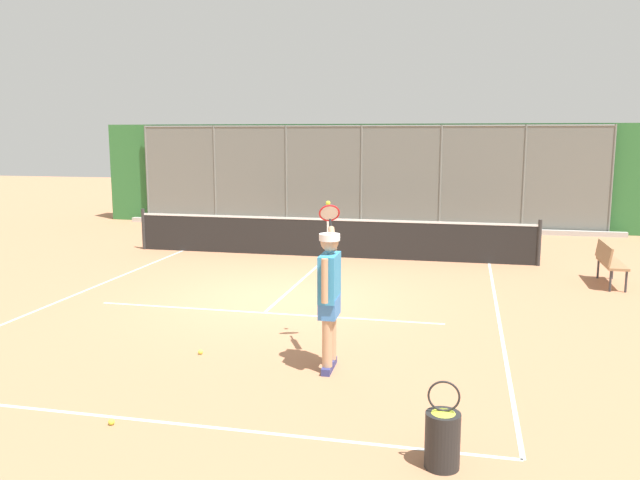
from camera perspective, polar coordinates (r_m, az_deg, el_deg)
name	(u,v)px	position (r m, az deg, el deg)	size (l,w,h in m)	color
ground_plane	(281,298)	(11.99, -3.46, -5.15)	(60.00, 60.00, 0.00)	#B27551
court_line_markings	(259,317)	(10.79, -5.39, -6.80)	(7.78, 9.50, 0.01)	white
fence_backdrop	(364,176)	(21.37, 3.93, 5.69)	(17.93, 1.37, 3.33)	slate
tennis_net	(328,237)	(15.88, 0.71, 0.26)	(10.00, 0.09, 1.07)	#2D2D2D
tennis_player	(329,289)	(8.19, 0.83, -4.36)	(0.49, 1.45, 2.07)	navy
tennis_ball_mid_court	(201,352)	(9.16, -10.51, -9.70)	(0.07, 0.07, 0.07)	#D6E042
tennis_ball_near_net	(111,422)	(7.31, -17.94, -15.04)	(0.07, 0.07, 0.07)	#C1D138
courtside_bench	(609,260)	(14.15, 24.16, -1.61)	(0.40, 1.30, 0.84)	#93704C
ball_basket	(443,436)	(6.19, 10.77, -16.66)	(0.32, 0.32, 0.83)	black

